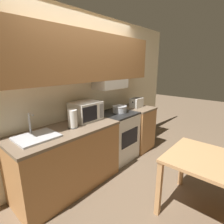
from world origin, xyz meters
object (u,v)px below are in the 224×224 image
at_px(stove_range, 116,136).
at_px(cooking_pot, 120,109).
at_px(microwave, 86,111).
at_px(toaster, 136,102).
at_px(sink_basin, 36,137).
at_px(dining_table, 207,167).
at_px(paper_towel_roll, 73,119).

bearing_deg(stove_range, cooking_pot, -8.79).
relative_size(microwave, toaster, 1.59).
xyz_separation_m(toaster, sink_basin, (-2.14, -0.01, -0.08)).
relative_size(cooking_pot, dining_table, 0.41).
bearing_deg(stove_range, toaster, -0.63).
height_order(microwave, paper_towel_roll, microwave).
distance_m(sink_basin, paper_towel_roll, 0.52).
distance_m(paper_towel_roll, dining_table, 1.75).
bearing_deg(cooking_pot, microwave, 171.03).
xyz_separation_m(microwave, dining_table, (0.29, -1.72, -0.42)).
relative_size(stove_range, dining_table, 1.06).
bearing_deg(dining_table, toaster, 58.73).
height_order(microwave, dining_table, microwave).
height_order(microwave, toaster, microwave).
xyz_separation_m(cooking_pot, microwave, (-0.71, 0.11, 0.08)).
distance_m(microwave, dining_table, 1.79).
relative_size(stove_range, paper_towel_roll, 3.51).
bearing_deg(dining_table, sink_basin, 125.85).
relative_size(cooking_pot, sink_basin, 0.74).
relative_size(microwave, paper_towel_roll, 1.75).
relative_size(stove_range, sink_basin, 1.90).
relative_size(cooking_pot, paper_towel_roll, 1.36).
bearing_deg(microwave, stove_range, -8.99).
distance_m(cooking_pot, dining_table, 1.69).
bearing_deg(sink_basin, stove_range, 0.58).
height_order(stove_range, cooking_pot, cooking_pot).
bearing_deg(paper_towel_roll, stove_range, 2.51).
bearing_deg(cooking_pot, paper_towel_roll, -178.27).
bearing_deg(dining_table, stove_range, 77.97).
relative_size(toaster, dining_table, 0.33).
distance_m(toaster, sink_basin, 2.14).
relative_size(microwave, dining_table, 0.53).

